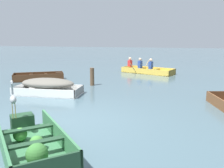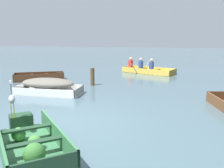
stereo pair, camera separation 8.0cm
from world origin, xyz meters
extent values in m
plane|color=#47606B|center=(0.00, 0.00, 0.00)|extent=(80.00, 80.00, 0.00)
cube|color=#387047|center=(0.10, -1.68, 0.02)|extent=(2.57, 2.73, 0.04)
cube|color=#387047|center=(-0.31, -2.04, 0.20)|extent=(1.75, 2.02, 0.41)
cube|color=#387047|center=(0.51, -1.33, 0.20)|extent=(1.75, 2.02, 0.41)
cube|color=#1E3D27|center=(-0.64, -0.82, 0.22)|extent=(0.62, 0.61, 0.37)
cube|color=#1E3D27|center=(-0.16, -1.38, 0.30)|extent=(0.89, 0.79, 0.04)
cube|color=#1E3D27|center=(0.36, -1.98, 0.30)|extent=(0.89, 0.79, 0.04)
sphere|color=#428438|center=(-0.32, -1.44, 0.19)|extent=(0.29, 0.29, 0.29)
sphere|color=#428438|center=(0.23, -1.74, 0.18)|extent=(0.29, 0.29, 0.29)
sphere|color=#387533|center=(0.53, -2.27, 0.23)|extent=(0.39, 0.39, 0.39)
cube|color=white|center=(-1.76, 2.80, 0.02)|extent=(2.59, 1.13, 0.04)
cube|color=white|center=(-1.74, 2.29, 0.16)|extent=(2.56, 0.12, 0.31)
cube|color=white|center=(-1.77, 3.31, 0.16)|extent=(2.56, 0.12, 0.31)
cube|color=gray|center=(-0.50, 2.83, 0.16)|extent=(0.08, 1.07, 0.31)
cube|color=gray|center=(-2.86, 2.77, 0.17)|extent=(0.37, 0.49, 0.28)
cube|color=gray|center=(-2.14, 2.79, 0.23)|extent=(0.18, 0.97, 0.04)
cube|color=gray|center=(-1.37, 2.81, 0.23)|extent=(0.18, 0.97, 0.04)
ellipsoid|color=#6B665B|center=(-1.76, 2.80, 0.43)|extent=(2.12, 1.07, 0.40)
cube|color=#3F2716|center=(4.65, 3.16, 0.17)|extent=(1.09, 0.29, 0.34)
cube|color=#4C2D19|center=(-3.64, 5.58, 0.02)|extent=(2.60, 1.94, 0.04)
cube|color=#4C2D19|center=(-3.84, 5.96, 0.18)|extent=(2.20, 1.18, 0.36)
cube|color=#4C2D19|center=(-3.44, 5.19, 0.18)|extent=(2.20, 1.18, 0.36)
cube|color=black|center=(-4.71, 5.02, 0.18)|extent=(0.47, 0.83, 0.36)
cube|color=black|center=(-2.71, 6.06, 0.20)|extent=(0.51, 0.53, 0.32)
cube|color=black|center=(-3.31, 5.75, 0.27)|extent=(0.52, 0.80, 0.04)
cube|color=black|center=(-3.97, 5.41, 0.27)|extent=(0.52, 0.80, 0.04)
cube|color=#E5BC47|center=(1.65, 9.07, 0.02)|extent=(3.27, 2.22, 0.04)
cube|color=#E5BC47|center=(1.45, 8.58, 0.16)|extent=(2.86, 1.25, 0.33)
cube|color=#E5BC47|center=(1.86, 9.55, 0.16)|extent=(2.86, 1.25, 0.33)
cube|color=olive|center=(3.05, 8.48, 0.16)|extent=(0.48, 1.03, 0.33)
cube|color=olive|center=(0.40, 9.60, 0.18)|extent=(0.52, 0.60, 0.30)
cube|color=olive|center=(1.23, 9.25, 0.25)|extent=(0.54, 0.99, 0.04)
cube|color=olive|center=(2.08, 8.89, 0.25)|extent=(0.54, 0.99, 0.04)
cube|color=#2D4CA5|center=(1.82, 9.00, 0.49)|extent=(0.27, 0.33, 0.44)
sphere|color=beige|center=(1.82, 9.00, 0.81)|extent=(0.18, 0.18, 0.18)
cube|color=#2D4CA5|center=(1.16, 9.28, 0.49)|extent=(0.27, 0.33, 0.44)
sphere|color=beige|center=(1.16, 9.28, 0.81)|extent=(0.18, 0.18, 0.18)
cube|color=red|center=(0.49, 9.56, 0.49)|extent=(0.27, 0.33, 0.44)
sphere|color=beige|center=(0.49, 9.56, 0.81)|extent=(0.18, 0.18, 0.18)
cylinder|color=tan|center=(0.83, 8.50, 0.38)|extent=(0.29, 0.61, 0.55)
cylinder|color=tan|center=(1.49, 10.06, 0.38)|extent=(0.29, 0.61, 0.55)
cylinder|color=olive|center=(-0.63, -1.18, 0.60)|extent=(0.02, 0.02, 0.35)
cylinder|color=olive|center=(-0.58, -1.15, 0.60)|extent=(0.02, 0.02, 0.35)
ellipsoid|color=#93999E|center=(-0.61, -1.16, 0.87)|extent=(0.30, 0.34, 0.18)
cylinder|color=#93999E|center=(-0.68, -1.07, 1.09)|extent=(0.10, 0.12, 0.28)
ellipsoid|color=#93999E|center=(-0.70, -1.03, 1.24)|extent=(0.11, 0.12, 0.06)
cone|color=gold|center=(-0.74, -0.97, 1.24)|extent=(0.08, 0.10, 0.02)
cylinder|color=brown|center=(-0.57, 4.82, 0.40)|extent=(0.19, 0.19, 0.80)
camera|label=1|loc=(2.63, -5.91, 2.27)|focal=40.00mm
camera|label=2|loc=(2.71, -5.90, 2.27)|focal=40.00mm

